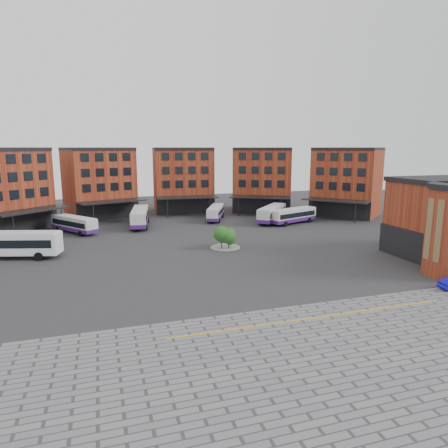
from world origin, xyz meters
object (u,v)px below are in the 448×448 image
object	(u,v)px
bus_b	(74,224)
bus_f	(293,215)
bus_c	(140,217)
tree_island	(226,237)
bus_d	(216,212)
bus_a	(12,243)
bus_e	(272,213)

from	to	relation	value
bus_b	bus_f	world-z (taller)	bus_f
bus_c	tree_island	bearing A→B (deg)	-54.76
bus_c	bus_d	xyz separation A→B (m)	(15.44, 2.29, -0.27)
tree_island	bus_b	size ratio (longest dim) A/B	0.46
bus_b	bus_f	bearing A→B (deg)	-41.70
bus_a	bus_e	bearing A→B (deg)	-56.60
bus_a	bus_c	size ratio (longest dim) A/B	1.06
bus_b	tree_island	bearing A→B (deg)	-76.66
bus_b	bus_c	world-z (taller)	bus_c
bus_a	bus_f	distance (m)	48.57
bus_f	bus_a	bearing A→B (deg)	-96.93
bus_d	bus_e	xyz separation A→B (m)	(10.06, -5.50, 0.18)
bus_f	bus_c	bearing A→B (deg)	-122.27
bus_b	bus_c	xyz separation A→B (m)	(11.46, 2.60, 0.24)
bus_a	bus_c	world-z (taller)	bus_a
tree_island	bus_a	size ratio (longest dim) A/B	0.34
bus_e	bus_c	bearing A→B (deg)	-145.91
bus_a	bus_b	size ratio (longest dim) A/B	1.33
bus_e	bus_f	xyz separation A→B (m)	(3.25, -2.88, -0.10)
bus_e	bus_d	bearing A→B (deg)	-167.41
tree_island	bus_d	distance (m)	23.70
tree_island	bus_f	xyz separation A→B (m)	(18.42, 14.75, -0.17)
bus_b	bus_d	bearing A→B (deg)	-26.43
tree_island	bus_f	world-z (taller)	tree_island
tree_island	bus_c	distance (m)	23.27
bus_e	bus_f	world-z (taller)	bus_e
bus_a	bus_c	distance (m)	25.34
bus_d	bus_f	xyz separation A→B (m)	(13.32, -8.39, 0.08)
bus_c	bus_f	distance (m)	29.40
bus_e	bus_f	distance (m)	4.35
tree_island	bus_c	world-z (taller)	tree_island
tree_island	bus_a	xyz separation A→B (m)	(-28.83, 3.53, 0.31)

